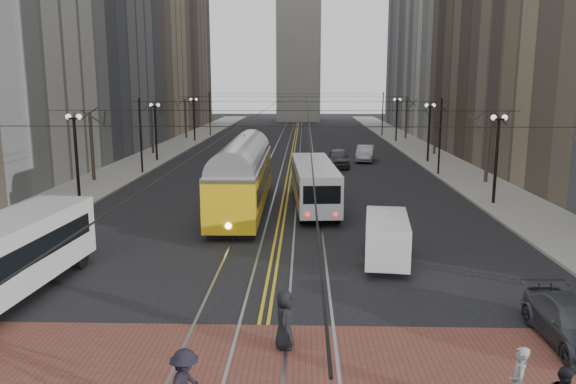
# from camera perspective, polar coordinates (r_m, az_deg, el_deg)

# --- Properties ---
(ground) EXTENTS (260.00, 260.00, 0.00)m
(ground) POSITION_cam_1_polar(r_m,az_deg,el_deg) (19.92, -2.31, -12.19)
(ground) COLOR black
(ground) RESTS_ON ground
(sidewalk_left) EXTENTS (5.00, 140.00, 0.15)m
(sidewalk_left) POSITION_cam_1_polar(r_m,az_deg,el_deg) (65.79, -12.72, 3.94)
(sidewalk_left) COLOR gray
(sidewalk_left) RESTS_ON ground
(sidewalk_right) EXTENTS (5.00, 140.00, 0.15)m
(sidewalk_right) POSITION_cam_1_polar(r_m,az_deg,el_deg) (65.19, 13.82, 3.83)
(sidewalk_right) COLOR gray
(sidewalk_right) RESTS_ON ground
(crosswalk_band) EXTENTS (25.00, 6.00, 0.01)m
(crosswalk_band) POSITION_cam_1_polar(r_m,az_deg,el_deg) (16.32, -3.33, -17.69)
(crosswalk_band) COLOR brown
(crosswalk_band) RESTS_ON ground
(streetcar_rails) EXTENTS (4.80, 130.00, 0.02)m
(streetcar_rails) POSITION_cam_1_polar(r_m,az_deg,el_deg) (63.76, 0.49, 3.93)
(streetcar_rails) COLOR gray
(streetcar_rails) RESTS_ON ground
(centre_lines) EXTENTS (0.42, 130.00, 0.01)m
(centre_lines) POSITION_cam_1_polar(r_m,az_deg,el_deg) (63.76, 0.49, 3.93)
(centre_lines) COLOR gold
(centre_lines) RESTS_ON ground
(building_left_far) EXTENTS (16.00, 20.00, 40.00)m
(building_left_far) POSITION_cam_1_polar(r_m,az_deg,el_deg) (108.34, -13.25, 17.15)
(building_left_far) COLOR brown
(building_left_far) RESTS_ON ground
(building_right_far) EXTENTS (16.00, 20.00, 40.00)m
(building_right_far) POSITION_cam_1_polar(r_m,az_deg,el_deg) (107.72, 15.34, 17.10)
(building_right_far) COLOR slate
(building_right_far) RESTS_ON ground
(lamp_posts) EXTENTS (27.60, 57.20, 5.60)m
(lamp_posts) POSITION_cam_1_polar(r_m,az_deg,el_deg) (47.30, 0.08, 4.88)
(lamp_posts) COLOR black
(lamp_posts) RESTS_ON ground
(street_trees) EXTENTS (31.68, 53.28, 5.60)m
(street_trees) POSITION_cam_1_polar(r_m,az_deg,el_deg) (53.77, 0.27, 5.61)
(street_trees) COLOR #382D23
(street_trees) RESTS_ON ground
(trolley_wires) EXTENTS (25.96, 120.00, 6.60)m
(trolley_wires) POSITION_cam_1_polar(r_m,az_deg,el_deg) (53.27, 0.26, 6.61)
(trolley_wires) COLOR black
(trolley_wires) RESTS_ON ground
(streetcar) EXTENTS (2.87, 14.70, 3.46)m
(streetcar) POSITION_cam_1_polar(r_m,az_deg,el_deg) (34.92, -4.62, 0.88)
(streetcar) COLOR gold
(streetcar) RESTS_ON ground
(rear_bus) EXTENTS (3.06, 11.09, 2.86)m
(rear_bus) POSITION_cam_1_polar(r_m,az_deg,el_deg) (35.80, 2.65, 0.67)
(rear_bus) COLOR silver
(rear_bus) RESTS_ON ground
(cargo_van) EXTENTS (2.34, 4.88, 2.08)m
(cargo_van) POSITION_cam_1_polar(r_m,az_deg,el_deg) (25.09, 9.98, -4.90)
(cargo_van) COLOR silver
(cargo_van) RESTS_ON ground
(sedan_grey) EXTENTS (2.08, 5.02, 1.70)m
(sedan_grey) POSITION_cam_1_polar(r_m,az_deg,el_deg) (53.63, 5.11, 3.46)
(sedan_grey) COLOR #3D3F44
(sedan_grey) RESTS_ON ground
(sedan_silver) EXTENTS (2.48, 5.04, 1.59)m
(sedan_silver) POSITION_cam_1_polar(r_m,az_deg,el_deg) (57.96, 7.85, 3.91)
(sedan_silver) COLOR #9A9EA2
(sedan_silver) RESTS_ON ground
(sedan_parked) EXTENTS (1.89, 4.55, 1.31)m
(sedan_parked) POSITION_cam_1_polar(r_m,az_deg,el_deg) (19.58, 26.95, -11.77)
(sedan_parked) COLOR #3E4045
(sedan_parked) RESTS_ON ground
(pedestrian_a) EXTENTS (0.64, 0.92, 1.79)m
(pedestrian_a) POSITION_cam_1_polar(r_m,az_deg,el_deg) (17.16, -0.36, -12.83)
(pedestrian_a) COLOR black
(pedestrian_a) RESTS_ON crosswalk_band
(pedestrian_b) EXTENTS (0.60, 0.76, 1.82)m
(pedestrian_b) POSITION_cam_1_polar(r_m,az_deg,el_deg) (14.90, 22.36, -17.54)
(pedestrian_b) COLOR gray
(pedestrian_b) RESTS_ON crosswalk_band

